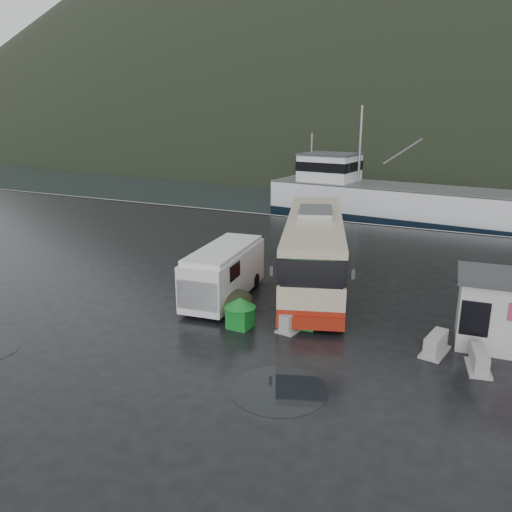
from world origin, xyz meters
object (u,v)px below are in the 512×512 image
at_px(jersey_barrier_c, 478,369).
at_px(jersey_barrier_b, 435,353).
at_px(coach_bus, 313,282).
at_px(waste_bin_left, 240,327).
at_px(dome_tent, 233,312).
at_px(fishing_trawler, 388,206).
at_px(ticket_kiosk, 500,345).
at_px(white_van, 225,298).
at_px(waste_bin_right, 305,326).
at_px(jersey_barrier_a, 292,328).

bearing_deg(jersey_barrier_c, jersey_barrier_b, 157.40).
relative_size(coach_bus, waste_bin_left, 10.01).
bearing_deg(dome_tent, jersey_barrier_b, -1.36).
bearing_deg(fishing_trawler, ticket_kiosk, -63.91).
bearing_deg(white_van, coach_bus, 46.36).
distance_m(waste_bin_left, jersey_barrier_b, 7.74).
height_order(coach_bus, waste_bin_right, coach_bus).
bearing_deg(jersey_barrier_c, waste_bin_left, -177.13).
bearing_deg(ticket_kiosk, dome_tent, -176.33).
xyz_separation_m(jersey_barrier_b, fishing_trawler, (-8.02, 30.44, 0.00)).
distance_m(coach_bus, jersey_barrier_c, 10.59).
relative_size(white_van, waste_bin_right, 4.38).
distance_m(waste_bin_left, jersey_barrier_c, 9.20).
height_order(waste_bin_right, jersey_barrier_c, waste_bin_right).
relative_size(coach_bus, dome_tent, 5.39).
xyz_separation_m(coach_bus, fishing_trawler, (-1.13, 24.64, 0.00)).
bearing_deg(fishing_trawler, jersey_barrier_b, -68.82).
relative_size(jersey_barrier_a, fishing_trawler, 0.06).
height_order(jersey_barrier_b, fishing_trawler, fishing_trawler).
bearing_deg(coach_bus, jersey_barrier_a, -96.90).
relative_size(coach_bus, white_van, 2.15).
height_order(white_van, fishing_trawler, fishing_trawler).
height_order(coach_bus, white_van, coach_bus).
xyz_separation_m(waste_bin_right, dome_tent, (-3.48, 0.03, 0.00)).
distance_m(white_van, fishing_trawler, 28.84).
xyz_separation_m(coach_bus, jersey_barrier_c, (8.41, -6.43, 0.00)).
height_order(jersey_barrier_b, jersey_barrier_c, jersey_barrier_b).
bearing_deg(ticket_kiosk, white_van, 176.09).
distance_m(coach_bus, jersey_barrier_b, 9.00).
xyz_separation_m(dome_tent, jersey_barrier_a, (3.10, -0.47, 0.00)).
height_order(jersey_barrier_a, jersey_barrier_c, jersey_barrier_a).
height_order(dome_tent, jersey_barrier_a, dome_tent).
xyz_separation_m(ticket_kiosk, jersey_barrier_c, (-0.69, -2.43, 0.00)).
distance_m(coach_bus, ticket_kiosk, 9.95).
xyz_separation_m(waste_bin_right, jersey_barrier_b, (5.26, -0.18, 0.00)).
distance_m(jersey_barrier_b, jersey_barrier_c, 1.65).
height_order(jersey_barrier_a, fishing_trawler, fishing_trawler).
bearing_deg(dome_tent, jersey_barrier_a, -8.64).
xyz_separation_m(jersey_barrier_b, jersey_barrier_c, (1.52, -0.63, 0.00)).
relative_size(waste_bin_left, ticket_kiosk, 0.36).
distance_m(jersey_barrier_b, fishing_trawler, 31.47).
xyz_separation_m(white_van, jersey_barrier_c, (11.48, -2.29, 0.00)).
bearing_deg(waste_bin_right, jersey_barrier_c, -6.86).
relative_size(waste_bin_left, jersey_barrier_a, 0.85).
relative_size(waste_bin_right, jersey_barrier_c, 0.95).
bearing_deg(coach_bus, waste_bin_left, -114.97).
distance_m(white_van, ticket_kiosk, 12.18).
bearing_deg(jersey_barrier_b, ticket_kiosk, 38.97).
bearing_deg(waste_bin_left, jersey_barrier_c, 2.87).
xyz_separation_m(white_van, jersey_barrier_a, (4.32, -1.92, 0.00)).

